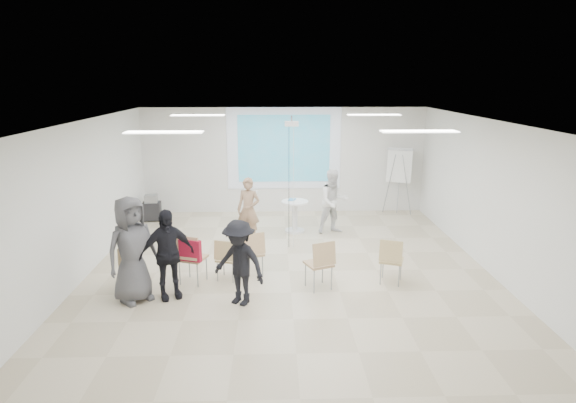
{
  "coord_description": "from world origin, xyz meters",
  "views": [
    {
      "loc": [
        -0.3,
        -9.05,
        3.79
      ],
      "look_at": [
        0.0,
        0.8,
        1.25
      ],
      "focal_mm": 30.0,
      "sensor_mm": 36.0,
      "label": 1
    }
  ],
  "objects_px": {
    "chair_right_far": "(391,258)",
    "audience_outer": "(131,243)",
    "chair_left_inner": "(226,256)",
    "laptop": "(228,257)",
    "chair_left_mid": "(190,255)",
    "pedestal_table": "(295,214)",
    "player_right": "(334,198)",
    "chair_right_inner": "(321,261)",
    "av_cart": "(152,209)",
    "player_left": "(248,206)",
    "audience_mid": "(239,257)",
    "audience_left": "(167,248)",
    "chair_center": "(252,251)",
    "chair_far_left": "(131,264)",
    "flipchart_easel": "(399,166)"
  },
  "relations": [
    {
      "from": "chair_right_far",
      "to": "audience_outer",
      "type": "height_order",
      "value": "audience_outer"
    },
    {
      "from": "chair_left_inner",
      "to": "laptop",
      "type": "height_order",
      "value": "chair_left_inner"
    },
    {
      "from": "chair_left_mid",
      "to": "chair_right_far",
      "type": "bearing_deg",
      "value": 17.21
    },
    {
      "from": "chair_right_far",
      "to": "pedestal_table",
      "type": "bearing_deg",
      "value": 137.31
    },
    {
      "from": "player_right",
      "to": "chair_right_inner",
      "type": "relative_size",
      "value": 1.88
    },
    {
      "from": "chair_left_mid",
      "to": "av_cart",
      "type": "bearing_deg",
      "value": 131.49
    },
    {
      "from": "pedestal_table",
      "to": "player_right",
      "type": "bearing_deg",
      "value": -5.01
    },
    {
      "from": "chair_right_inner",
      "to": "laptop",
      "type": "distance_m",
      "value": 1.83
    },
    {
      "from": "player_left",
      "to": "laptop",
      "type": "distance_m",
      "value": 2.3
    },
    {
      "from": "audience_mid",
      "to": "laptop",
      "type": "bearing_deg",
      "value": 136.56
    },
    {
      "from": "av_cart",
      "to": "laptop",
      "type": "bearing_deg",
      "value": -64.85
    },
    {
      "from": "pedestal_table",
      "to": "av_cart",
      "type": "bearing_deg",
      "value": 163.54
    },
    {
      "from": "player_right",
      "to": "av_cart",
      "type": "xyz_separation_m",
      "value": [
        -4.82,
        1.22,
        -0.57
      ]
    },
    {
      "from": "player_left",
      "to": "chair_left_inner",
      "type": "distance_m",
      "value": 2.38
    },
    {
      "from": "chair_left_inner",
      "to": "chair_right_inner",
      "type": "height_order",
      "value": "chair_right_inner"
    },
    {
      "from": "player_right",
      "to": "audience_left",
      "type": "distance_m",
      "value": 4.92
    },
    {
      "from": "chair_left_inner",
      "to": "chair_center",
      "type": "xyz_separation_m",
      "value": [
        0.48,
        0.15,
        0.06
      ]
    },
    {
      "from": "player_left",
      "to": "chair_right_inner",
      "type": "bearing_deg",
      "value": -45.05
    },
    {
      "from": "chair_left_inner",
      "to": "laptop",
      "type": "distance_m",
      "value": 0.1
    },
    {
      "from": "player_right",
      "to": "chair_right_far",
      "type": "xyz_separation_m",
      "value": [
        0.7,
        -3.16,
        -0.36
      ]
    },
    {
      "from": "audience_mid",
      "to": "chair_far_left",
      "type": "bearing_deg",
      "value": -165.73
    },
    {
      "from": "pedestal_table",
      "to": "audience_outer",
      "type": "bearing_deg",
      "value": -128.15
    },
    {
      "from": "chair_left_mid",
      "to": "chair_right_inner",
      "type": "distance_m",
      "value": 2.44
    },
    {
      "from": "laptop",
      "to": "audience_outer",
      "type": "distance_m",
      "value": 1.88
    },
    {
      "from": "player_left",
      "to": "chair_left_mid",
      "type": "xyz_separation_m",
      "value": [
        -0.97,
        -2.46,
        -0.29
      ]
    },
    {
      "from": "chair_left_mid",
      "to": "av_cart",
      "type": "xyz_separation_m",
      "value": [
        -1.76,
        4.26,
        -0.25
      ]
    },
    {
      "from": "player_right",
      "to": "chair_center",
      "type": "xyz_separation_m",
      "value": [
        -1.92,
        -2.75,
        -0.34
      ]
    },
    {
      "from": "player_right",
      "to": "audience_mid",
      "type": "xyz_separation_m",
      "value": [
        -2.08,
        -3.88,
        -0.04
      ]
    },
    {
      "from": "audience_outer",
      "to": "flipchart_easel",
      "type": "bearing_deg",
      "value": -1.89
    },
    {
      "from": "player_right",
      "to": "flipchart_easel",
      "type": "bearing_deg",
      "value": 22.59
    },
    {
      "from": "pedestal_table",
      "to": "player_left",
      "type": "bearing_deg",
      "value": -149.65
    },
    {
      "from": "player_right",
      "to": "av_cart",
      "type": "bearing_deg",
      "value": 149.03
    },
    {
      "from": "audience_left",
      "to": "laptop",
      "type": "bearing_deg",
      "value": 13.69
    },
    {
      "from": "laptop",
      "to": "av_cart",
      "type": "bearing_deg",
      "value": -42.19
    },
    {
      "from": "player_left",
      "to": "chair_right_inner",
      "type": "distance_m",
      "value": 3.16
    },
    {
      "from": "audience_mid",
      "to": "flipchart_easel",
      "type": "relative_size",
      "value": 0.9
    },
    {
      "from": "chair_center",
      "to": "flipchart_easel",
      "type": "bearing_deg",
      "value": 26.25
    },
    {
      "from": "chair_right_far",
      "to": "audience_mid",
      "type": "relative_size",
      "value": 0.53
    },
    {
      "from": "chair_far_left",
      "to": "laptop",
      "type": "relative_size",
      "value": 2.79
    },
    {
      "from": "player_left",
      "to": "player_right",
      "type": "height_order",
      "value": "player_right"
    },
    {
      "from": "pedestal_table",
      "to": "audience_outer",
      "type": "distance_m",
      "value": 4.83
    },
    {
      "from": "audience_mid",
      "to": "flipchart_easel",
      "type": "bearing_deg",
      "value": 84.44
    },
    {
      "from": "pedestal_table",
      "to": "flipchart_easel",
      "type": "relative_size",
      "value": 0.44
    },
    {
      "from": "chair_far_left",
      "to": "chair_right_far",
      "type": "height_order",
      "value": "chair_right_far"
    },
    {
      "from": "player_left",
      "to": "audience_left",
      "type": "height_order",
      "value": "audience_left"
    },
    {
      "from": "laptop",
      "to": "chair_far_left",
      "type": "bearing_deg",
      "value": 31.67
    },
    {
      "from": "audience_left",
      "to": "flipchart_easel",
      "type": "distance_m",
      "value": 7.56
    },
    {
      "from": "chair_left_mid",
      "to": "chair_center",
      "type": "xyz_separation_m",
      "value": [
        1.14,
        0.28,
        -0.03
      ]
    },
    {
      "from": "chair_far_left",
      "to": "flipchart_easel",
      "type": "bearing_deg",
      "value": 27.36
    },
    {
      "from": "audience_left",
      "to": "chair_center",
      "type": "bearing_deg",
      "value": 5.27
    }
  ]
}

